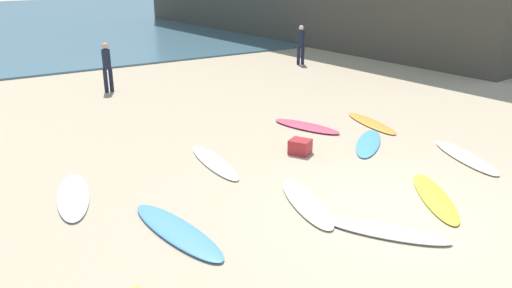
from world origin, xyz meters
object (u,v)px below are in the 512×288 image
(surfboard_4, at_px, (306,203))
(surfboard_10, at_px, (387,231))
(surfboard_1, at_px, (177,231))
(surfboard_3, at_px, (465,157))
(surfboard_2, at_px, (214,162))
(surfboard_9, at_px, (368,143))
(surfboard_5, at_px, (371,123))
(beach_cooler, at_px, (300,147))
(surfboard_0, at_px, (435,197))
(surfboard_6, at_px, (307,126))
(surfboard_7, at_px, (73,196))
(beachgoer_mid, at_px, (301,43))
(beachgoer_near, at_px, (107,65))

(surfboard_4, height_order, surfboard_10, surfboard_10)
(surfboard_1, bearing_deg, surfboard_3, -12.00)
(surfboard_2, relative_size, surfboard_9, 1.10)
(surfboard_5, relative_size, beach_cooler, 4.53)
(surfboard_5, relative_size, surfboard_10, 1.03)
(surfboard_10, bearing_deg, surfboard_0, -21.75)
(surfboard_5, distance_m, surfboard_9, 1.68)
(surfboard_4, height_order, surfboard_5, surfboard_4)
(surfboard_3, bearing_deg, beach_cooler, -18.34)
(beach_cooler, bearing_deg, surfboard_2, 165.15)
(surfboard_1, xyz_separation_m, surfboard_9, (5.82, 1.49, -0.01))
(surfboard_4, distance_m, beach_cooler, 2.67)
(surfboard_4, xyz_separation_m, surfboard_5, (4.54, 2.97, -0.00))
(surfboard_5, distance_m, surfboard_6, 1.87)
(surfboard_0, distance_m, surfboard_5, 4.69)
(surfboard_7, bearing_deg, surfboard_9, -173.47)
(surfboard_1, relative_size, surfboard_6, 1.23)
(surfboard_9, bearing_deg, surfboard_3, -7.18)
(surfboard_9, bearing_deg, surfboard_7, -136.50)
(surfboard_3, height_order, beachgoer_mid, beachgoer_mid)
(surfboard_3, bearing_deg, surfboard_10, 38.73)
(surfboard_0, height_order, surfboard_4, surfboard_4)
(surfboard_0, xyz_separation_m, surfboard_10, (-1.75, -0.45, 0.01))
(beachgoer_near, relative_size, beachgoer_mid, 1.01)
(surfboard_0, distance_m, surfboard_7, 6.98)
(surfboard_0, bearing_deg, beachgoer_mid, -82.27)
(surfboard_0, relative_size, surfboard_6, 1.10)
(beachgoer_near, xyz_separation_m, beach_cooler, (2.04, -8.25, -0.77))
(beachgoer_mid, bearing_deg, surfboard_2, -123.02)
(surfboard_2, bearing_deg, surfboard_3, 155.07)
(beachgoer_near, bearing_deg, surfboard_6, -73.86)
(beachgoer_mid, bearing_deg, surfboard_1, -121.55)
(surfboard_4, relative_size, beachgoer_near, 1.28)
(surfboard_3, relative_size, surfboard_7, 1.02)
(surfboard_10, height_order, beach_cooler, beach_cooler)
(surfboard_7, bearing_deg, surfboard_2, -164.71)
(surfboard_4, relative_size, beachgoer_mid, 1.29)
(surfboard_10, bearing_deg, surfboard_3, -15.93)
(surfboard_1, bearing_deg, surfboard_10, -41.04)
(surfboard_9, relative_size, surfboard_10, 1.03)
(surfboard_2, height_order, surfboard_9, surfboard_2)
(surfboard_1, distance_m, surfboard_4, 2.51)
(surfboard_2, bearing_deg, surfboard_7, 6.40)
(surfboard_4, relative_size, surfboard_10, 1.04)
(surfboard_1, height_order, surfboard_5, surfboard_1)
(surfboard_7, bearing_deg, surfboard_0, 160.72)
(surfboard_5, bearing_deg, beach_cooler, 23.69)
(surfboard_2, relative_size, surfboard_4, 1.08)
(surfboard_10, bearing_deg, surfboard_6, 30.10)
(surfboard_1, bearing_deg, beach_cooler, 16.63)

